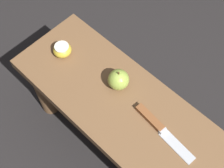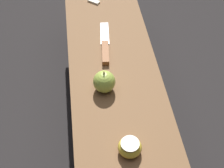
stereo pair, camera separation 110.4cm
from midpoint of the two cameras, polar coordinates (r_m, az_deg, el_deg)
ground_plane at (r=1.29m, az=19.82°, el=-35.89°), size 8.00×8.00×0.00m
wooden_bench at (r=1.02m, az=25.86°, el=-37.06°), size 1.14×0.31×0.38m
knife at (r=0.92m, az=27.34°, el=-35.52°), size 0.24×0.05×0.02m
apple_whole at (r=0.84m, az=17.47°, el=-27.57°), size 0.07×0.07×0.08m
apple_cut at (r=0.84m, az=1.81°, el=-19.80°), size 0.07×0.07×0.04m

